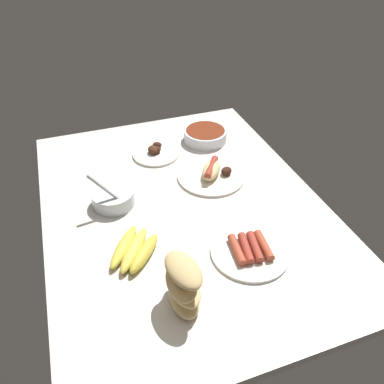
{
  "coord_description": "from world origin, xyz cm",
  "views": [
    {
      "loc": [
        93.1,
        -29.64,
        82.13
      ],
      "look_at": [
        -1.45,
        3.67,
        3.0
      ],
      "focal_mm": 35.74,
      "sensor_mm": 36.0,
      "label": 1
    }
  ],
  "objects_px": {
    "plate_sausages": "(250,250)",
    "bread_stack": "(183,284)",
    "plate_hotdog_assembled": "(212,173)",
    "bowl_chili": "(205,135)",
    "plate_grilled_meat": "(156,152)",
    "bowl_coleslaw": "(113,197)",
    "banana_bunch": "(134,250)"
  },
  "relations": [
    {
      "from": "plate_sausages",
      "to": "bread_stack",
      "type": "bearing_deg",
      "value": -67.48
    },
    {
      "from": "plate_sausages",
      "to": "bread_stack",
      "type": "distance_m",
      "value": 0.26
    },
    {
      "from": "banana_bunch",
      "to": "plate_sausages",
      "type": "relative_size",
      "value": 0.89
    },
    {
      "from": "bowl_chili",
      "to": "plate_sausages",
      "type": "bearing_deg",
      "value": -9.43
    },
    {
      "from": "plate_sausages",
      "to": "bowl_chili",
      "type": "xyz_separation_m",
      "value": [
        -0.64,
        0.11,
        0.02
      ]
    },
    {
      "from": "bowl_chili",
      "to": "banana_bunch",
      "type": "bearing_deg",
      "value": -38.42
    },
    {
      "from": "plate_sausages",
      "to": "bread_stack",
      "type": "relative_size",
      "value": 1.58
    },
    {
      "from": "bread_stack",
      "to": "banana_bunch",
      "type": "bearing_deg",
      "value": -158.17
    },
    {
      "from": "bread_stack",
      "to": "bowl_chili",
      "type": "relative_size",
      "value": 0.81
    },
    {
      "from": "plate_sausages",
      "to": "bowl_chili",
      "type": "relative_size",
      "value": 1.28
    },
    {
      "from": "plate_grilled_meat",
      "to": "bowl_chili",
      "type": "distance_m",
      "value": 0.23
    },
    {
      "from": "banana_bunch",
      "to": "plate_hotdog_assembled",
      "type": "relative_size",
      "value": 0.82
    },
    {
      "from": "plate_grilled_meat",
      "to": "bread_stack",
      "type": "bearing_deg",
      "value": -9.37
    },
    {
      "from": "bread_stack",
      "to": "bowl_chili",
      "type": "xyz_separation_m",
      "value": [
        -0.73,
        0.34,
        -0.05
      ]
    },
    {
      "from": "plate_hotdog_assembled",
      "to": "bowl_chili",
      "type": "relative_size",
      "value": 1.38
    },
    {
      "from": "bread_stack",
      "to": "bowl_chili",
      "type": "bearing_deg",
      "value": 155.15
    },
    {
      "from": "plate_grilled_meat",
      "to": "plate_sausages",
      "type": "xyz_separation_m",
      "value": [
        0.6,
        0.12,
        0.0
      ]
    },
    {
      "from": "bowl_coleslaw",
      "to": "banana_bunch",
      "type": "bearing_deg",
      "value": 3.43
    },
    {
      "from": "banana_bunch",
      "to": "plate_grilled_meat",
      "type": "bearing_deg",
      "value": 158.31
    },
    {
      "from": "banana_bunch",
      "to": "bowl_coleslaw",
      "type": "height_order",
      "value": "bowl_coleslaw"
    },
    {
      "from": "plate_grilled_meat",
      "to": "bowl_coleslaw",
      "type": "xyz_separation_m",
      "value": [
        0.25,
        -0.21,
        0.02
      ]
    },
    {
      "from": "plate_grilled_meat",
      "to": "bowl_coleslaw",
      "type": "distance_m",
      "value": 0.33
    },
    {
      "from": "plate_hotdog_assembled",
      "to": "bowl_chili",
      "type": "distance_m",
      "value": 0.26
    },
    {
      "from": "banana_bunch",
      "to": "bowl_chili",
      "type": "height_order",
      "value": "bowl_chili"
    },
    {
      "from": "plate_sausages",
      "to": "bowl_chili",
      "type": "distance_m",
      "value": 0.64
    },
    {
      "from": "banana_bunch",
      "to": "plate_hotdog_assembled",
      "type": "bearing_deg",
      "value": 128.49
    },
    {
      "from": "plate_hotdog_assembled",
      "to": "plate_sausages",
      "type": "relative_size",
      "value": 1.08
    },
    {
      "from": "plate_grilled_meat",
      "to": "bowl_coleslaw",
      "type": "height_order",
      "value": "bowl_coleslaw"
    },
    {
      "from": "bread_stack",
      "to": "bowl_chili",
      "type": "height_order",
      "value": "bread_stack"
    },
    {
      "from": "banana_bunch",
      "to": "bread_stack",
      "type": "relative_size",
      "value": 1.4
    },
    {
      "from": "banana_bunch",
      "to": "bowl_coleslaw",
      "type": "relative_size",
      "value": 1.37
    },
    {
      "from": "banana_bunch",
      "to": "bowl_coleslaw",
      "type": "distance_m",
      "value": 0.25
    }
  ]
}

